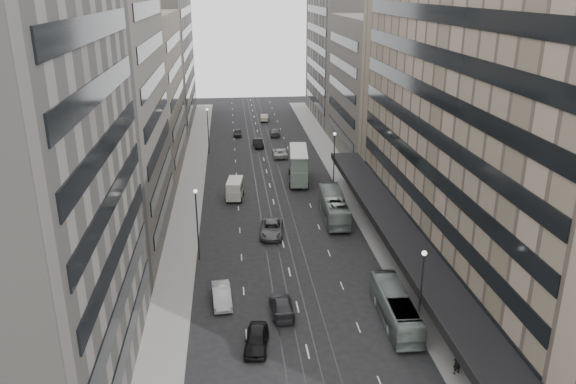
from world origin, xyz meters
name	(u,v)px	position (x,y,z in m)	size (l,w,h in m)	color
ground	(299,312)	(0.00, 0.00, 0.00)	(220.00, 220.00, 0.00)	black
sidewalk_right	(345,179)	(12.00, 37.50, 0.07)	(4.00, 125.00, 0.15)	gray
sidewalk_left	(191,184)	(-12.00, 37.50, 0.07)	(4.00, 125.00, 0.15)	gray
department_store	(500,130)	(21.45, 8.00, 14.95)	(19.20, 60.00, 30.00)	gray
building_right_mid	(384,87)	(21.50, 52.00, 12.00)	(15.00, 28.00, 24.00)	#514B46
building_right_far	(349,56)	(21.50, 82.00, 14.00)	(15.00, 32.00, 28.00)	slate
building_left_b	(86,98)	(-21.50, 19.00, 17.00)	(15.00, 26.00, 34.00)	#514B46
building_left_c	(129,95)	(-21.50, 46.00, 12.50)	(15.00, 28.00, 25.00)	#6F6556
building_left_d	(153,60)	(-21.50, 79.00, 14.00)	(15.00, 38.00, 28.00)	slate
lamp_right_near	(421,284)	(9.70, -5.00, 5.20)	(0.44, 0.44, 8.32)	#262628
lamp_right_far	(334,153)	(9.70, 35.00, 5.20)	(0.44, 0.44, 8.32)	#262628
lamp_left_near	(197,216)	(-9.70, 12.00, 5.20)	(0.44, 0.44, 8.32)	#262628
lamp_left_far	(208,125)	(-9.70, 55.00, 5.20)	(0.44, 0.44, 8.32)	#262628
bus_near	(396,307)	(8.50, -2.35, 1.45)	(2.43, 10.38, 2.89)	gray
bus_far	(334,206)	(7.41, 22.33, 1.65)	(2.78, 11.87, 3.31)	#929E97
double_decker	(298,165)	(4.59, 37.37, 2.76)	(3.62, 9.56, 5.11)	slate
panel_van	(235,188)	(-5.38, 30.71, 1.58)	(2.71, 4.78, 2.87)	#B6B5A4
sedan_0	(257,340)	(-4.20, -5.05, 0.81)	(1.91, 4.74, 1.61)	black
sedan_1	(222,295)	(-7.14, 2.53, 0.81)	(1.71, 4.91, 1.62)	#B4B4B0
sedan_2	(272,229)	(-1.13, 17.71, 0.81)	(2.68, 5.81, 1.61)	#505052
sedan_3	(282,306)	(-1.58, 0.16, 0.74)	(2.08, 5.12, 1.49)	#2A2A2C
sedan_4	(233,189)	(-5.59, 32.37, 0.84)	(2.00, 4.96, 1.69)	#A39887
sedan_5	(258,143)	(-0.52, 58.18, 0.77)	(1.63, 4.66, 1.54)	black
sedan_6	(280,153)	(2.99, 51.34, 0.74)	(2.47, 5.36, 1.49)	#BCBCB8
sedan_7	(275,132)	(3.35, 66.50, 0.71)	(2.00, 4.91, 1.43)	#4E4E50
sedan_8	(238,133)	(-4.23, 67.01, 0.69)	(1.63, 4.05, 1.38)	black
sedan_9	(265,117)	(2.16, 80.40, 0.79)	(1.68, 4.81, 1.58)	beige
pedestrian	(457,362)	(11.14, -10.20, 1.18)	(0.75, 0.49, 2.06)	black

